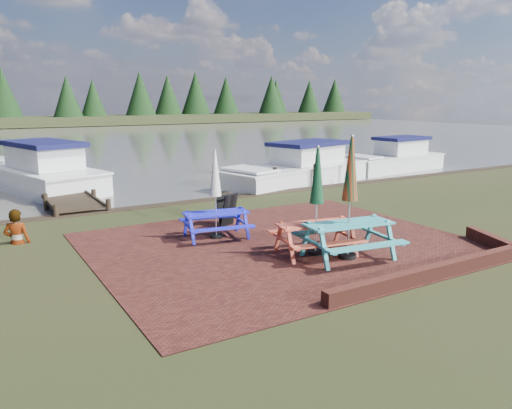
{
  "coord_description": "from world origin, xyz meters",
  "views": [
    {
      "loc": [
        -6.64,
        -8.91,
        3.56
      ],
      "look_at": [
        -0.49,
        1.42,
        1.0
      ],
      "focal_mm": 35.0,
      "sensor_mm": 36.0,
      "label": 1
    }
  ],
  "objects": [
    {
      "name": "water",
      "position": [
        0.0,
        37.0,
        0.0
      ],
      "size": [
        120.0,
        60.0,
        0.02
      ],
      "primitive_type": "cube",
      "color": "#49463E",
      "rests_on": "ground"
    },
    {
      "name": "boat_near",
      "position": [
        6.2,
        9.04,
        0.41
      ],
      "size": [
        7.97,
        4.39,
        2.05
      ],
      "rotation": [
        0.0,
        0.0,
        1.82
      ],
      "color": "silver",
      "rests_on": "ground"
    },
    {
      "name": "brick_wall",
      "position": [
        2.15,
        -2.42,
        0.15
      ],
      "size": [
        6.21,
        1.79,
        0.3
      ],
      "color": "#4C1E16",
      "rests_on": "ground"
    },
    {
      "name": "ground",
      "position": [
        0.0,
        0.0,
        0.0
      ],
      "size": [
        120.0,
        120.0,
        0.0
      ],
      "primitive_type": "plane",
      "color": "black",
      "rests_on": "ground"
    },
    {
      "name": "chalkboard",
      "position": [
        -0.3,
        3.38,
        0.49
      ],
      "size": [
        0.63,
        0.79,
        0.95
      ],
      "rotation": [
        0.0,
        0.0,
        0.44
      ],
      "color": "black",
      "rests_on": "ground"
    },
    {
      "name": "boat_jetty",
      "position": [
        -3.92,
        13.52,
        0.48
      ],
      "size": [
        4.73,
        8.26,
        2.27
      ],
      "rotation": [
        0.0,
        0.0,
        0.28
      ],
      "color": "silver",
      "rests_on": "ground"
    },
    {
      "name": "paving",
      "position": [
        0.0,
        1.0,
        0.01
      ],
      "size": [
        9.0,
        7.5,
        0.02
      ],
      "primitive_type": "cube",
      "color": "#351411",
      "rests_on": "ground"
    },
    {
      "name": "jetty",
      "position": [
        -3.5,
        11.28,
        0.11
      ],
      "size": [
        1.76,
        9.08,
        1.0
      ],
      "color": "black",
      "rests_on": "ground"
    },
    {
      "name": "boat_far",
      "position": [
        13.08,
        9.95,
        0.38
      ],
      "size": [
        6.39,
        2.79,
        1.94
      ],
      "rotation": [
        0.0,
        0.0,
        1.67
      ],
      "color": "silver",
      "rests_on": "ground"
    },
    {
      "name": "person",
      "position": [
        -5.63,
        4.47,
        0.87
      ],
      "size": [
        0.75,
        0.65,
        1.74
      ],
      "primitive_type": "imported",
      "rotation": [
        0.0,
        0.0,
        2.71
      ],
      "color": "gray",
      "rests_on": "ground"
    },
    {
      "name": "picnic_table_blue",
      "position": [
        -1.13,
        2.36,
        0.81
      ],
      "size": [
        1.89,
        1.74,
        2.3
      ],
      "rotation": [
        0.0,
        0.0,
        -0.18
      ],
      "color": "#1B1ECB",
      "rests_on": "ground"
    },
    {
      "name": "far_treeline",
      "position": [
        0.0,
        66.0,
        3.28
      ],
      "size": [
        120.0,
        10.0,
        8.1
      ],
      "color": "black",
      "rests_on": "ground"
    },
    {
      "name": "picnic_table_teal",
      "position": [
        0.67,
        -0.69,
        0.97
      ],
      "size": [
        2.21,
        2.02,
        2.77
      ],
      "rotation": [
        0.0,
        0.0,
        -0.13
      ],
      "color": "teal",
      "rests_on": "ground"
    },
    {
      "name": "picnic_table_red",
      "position": [
        0.22,
        -0.09,
        0.88
      ],
      "size": [
        2.09,
        1.94,
        2.51
      ],
      "rotation": [
        0.0,
        0.0,
        -0.2
      ],
      "color": "#DB5438",
      "rests_on": "ground"
    }
  ]
}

